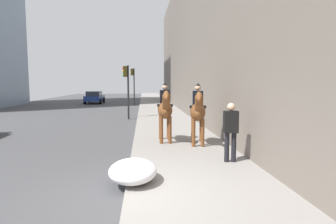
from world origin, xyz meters
The scene contains 8 objects.
sidewalk_slab centered at (0.00, -1.77, 0.06)m, with size 120.00×3.53×0.12m, color gray.
mounted_horse_near centered at (5.29, -1.23, 1.38)m, with size 2.15×0.61×2.28m.
mounted_horse_far centered at (4.66, -2.39, 1.37)m, with size 2.15×0.77×2.27m.
pedestrian_greeting centered at (2.25, -2.88, 1.10)m, with size 0.28×0.41×1.70m.
car_near_lane centered at (28.60, 5.30, 0.75)m, with size 4.10×2.01×1.44m.
traffic_light_near_curb centered at (13.37, 0.67, 2.38)m, with size 0.20×0.44×3.53m.
traffic_light_far_curb centered at (24.84, 0.64, 2.63)m, with size 0.20×0.44×3.93m.
snow_pile_near centered at (0.80, -0.15, 0.37)m, with size 1.43×1.10×0.50m, color white.
Camera 1 is at (-5.68, -0.41, 2.38)m, focal length 30.77 mm.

